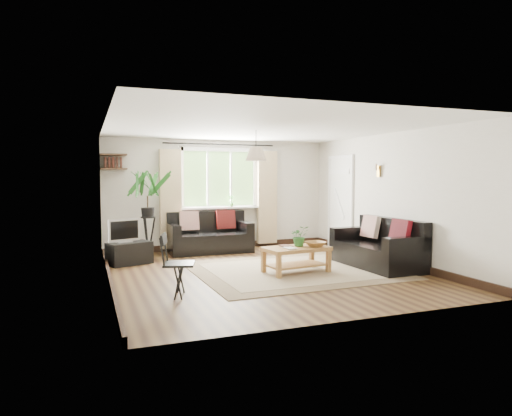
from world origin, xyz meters
name	(u,v)px	position (x,y,z in m)	size (l,w,h in m)	color
floor	(264,272)	(0.00, 0.00, 0.00)	(5.50, 5.50, 0.00)	black
ceiling	(265,128)	(0.00, 0.00, 2.40)	(5.50, 5.50, 0.00)	white
wall_back	(219,194)	(0.00, 2.75, 1.20)	(5.00, 0.02, 2.40)	beige
wall_front	(356,213)	(0.00, -2.75, 1.20)	(5.00, 0.02, 2.40)	beige
wall_left	(106,204)	(-2.50, 0.00, 1.20)	(0.02, 5.50, 2.40)	beige
wall_right	(390,198)	(2.50, 0.00, 1.20)	(0.02, 5.50, 2.40)	beige
rug	(293,270)	(0.50, -0.08, 0.01)	(3.28, 2.81, 0.02)	#BEB293
window	(219,179)	(0.00, 2.71, 1.55)	(2.50, 0.16, 2.16)	white
door	(340,204)	(2.47, 1.70, 1.00)	(0.06, 0.96, 2.06)	silver
corner_shelf	(113,162)	(-2.25, 2.50, 1.89)	(0.50, 0.50, 0.34)	black
pendant_lamp	(256,150)	(0.00, 0.40, 2.05)	(0.36, 0.36, 0.54)	beige
wall_sconce	(377,169)	(2.43, 0.30, 1.74)	(0.12, 0.12, 0.28)	beige
sofa_back	(210,233)	(-0.35, 2.26, 0.40)	(1.71, 0.86, 0.81)	black
sofa_right	(377,244)	(2.01, -0.31, 0.41)	(0.87, 1.73, 0.81)	black
coffee_table	(296,260)	(0.46, -0.27, 0.22)	(1.07, 0.58, 0.44)	olive
table_plant	(300,236)	(0.55, -0.21, 0.61)	(0.31, 0.27, 0.34)	#286127
bowl	(315,244)	(0.78, -0.32, 0.48)	(0.33, 0.33, 0.08)	olive
book_a	(285,248)	(0.20, -0.40, 0.45)	(0.16, 0.23, 0.02)	silver
book_b	(282,246)	(0.23, -0.18, 0.45)	(0.17, 0.23, 0.02)	#532F21
tv_stand	(129,253)	(-2.06, 1.48, 0.20)	(0.76, 0.43, 0.41)	black
tv	(124,230)	(-2.15, 1.48, 0.63)	(0.58, 0.19, 0.45)	#A5A5AA
palm_stand	(148,213)	(-1.63, 2.23, 0.86)	(0.67, 0.67, 1.72)	black
folding_chair	(179,265)	(-1.64, -1.05, 0.42)	(0.44, 0.44, 0.84)	black
sill_plant	(231,201)	(0.25, 2.63, 1.06)	(0.14, 0.10, 0.27)	#2D6023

